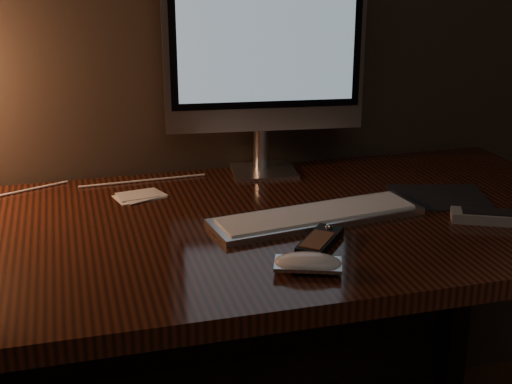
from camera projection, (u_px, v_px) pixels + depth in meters
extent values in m
cube|color=#3B180D|center=(236.00, 232.00, 1.47)|extent=(1.60, 0.75, 0.04)
cube|color=black|center=(460.00, 283.00, 2.08)|extent=(0.06, 0.06, 0.71)
cube|color=black|center=(206.00, 280.00, 1.88)|extent=(1.48, 0.02, 0.51)
cube|color=silver|center=(264.00, 171.00, 1.79)|extent=(0.17, 0.16, 0.01)
cylinder|color=silver|center=(261.00, 147.00, 1.79)|extent=(0.04, 0.04, 0.10)
cube|color=silver|center=(265.00, 49.00, 1.68)|extent=(0.48, 0.09, 0.39)
cube|color=black|center=(267.00, 38.00, 1.66)|extent=(0.45, 0.06, 0.33)
cube|color=#97B7CF|center=(267.00, 38.00, 1.66)|extent=(0.42, 0.05, 0.30)
cube|color=silver|center=(317.00, 216.00, 1.48)|extent=(0.47, 0.19, 0.02)
cube|color=black|center=(439.00, 197.00, 1.61)|extent=(0.25, 0.22, 0.00)
ellipsoid|color=white|center=(308.00, 265.00, 1.25)|extent=(0.13, 0.10, 0.02)
cube|color=black|center=(320.00, 241.00, 1.36)|extent=(0.13, 0.14, 0.02)
cube|color=brown|center=(320.00, 237.00, 1.36)|extent=(0.09, 0.09, 0.00)
sphere|color=silver|center=(320.00, 236.00, 1.36)|extent=(0.01, 0.01, 0.01)
cube|color=gray|center=(503.00, 218.00, 1.47)|extent=(0.21, 0.14, 0.02)
cube|color=black|center=(504.00, 213.00, 1.46)|extent=(0.17, 0.11, 0.00)
cylinder|color=red|center=(504.00, 211.00, 1.46)|extent=(0.01, 0.01, 0.00)
cylinder|color=#0C8C19|center=(504.00, 211.00, 1.46)|extent=(0.01, 0.01, 0.00)
cylinder|color=gold|center=(504.00, 211.00, 1.46)|extent=(0.01, 0.01, 0.00)
cylinder|color=#1433BF|center=(504.00, 211.00, 1.46)|extent=(0.01, 0.01, 0.00)
cube|color=white|center=(139.00, 196.00, 1.62)|extent=(0.12, 0.10, 0.01)
cylinder|color=white|center=(74.00, 190.00, 1.66)|extent=(0.62, 0.12, 0.01)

